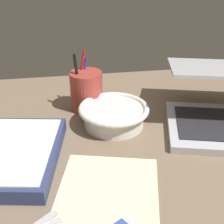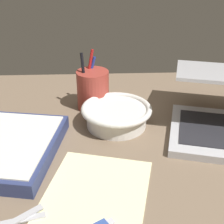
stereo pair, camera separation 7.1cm
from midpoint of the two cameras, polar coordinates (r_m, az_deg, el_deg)
name	(u,v)px [view 2 (the right image)]	position (r cm, az deg, el deg)	size (l,w,h in cm)	color
desk_top	(110,164)	(68.19, 2.71, -9.62)	(140.00, 100.00, 2.00)	#75604C
bowl	(116,115)	(78.38, 3.42, -0.55)	(17.76, 17.76, 5.31)	silver
pen_cup	(93,89)	(85.93, -1.17, 4.10)	(8.81, 8.81, 15.99)	#9E382D
paper_sheet_front	(92,204)	(57.93, -0.01, -16.61)	(18.72, 28.01, 0.16)	#F4EFB2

